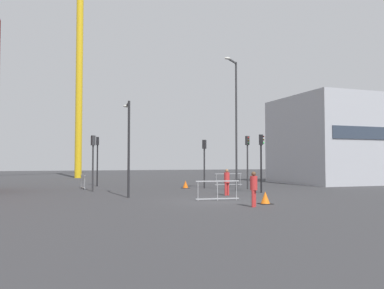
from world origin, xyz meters
The scene contains 17 objects.
ground centered at (0.00, 0.00, 0.00)m, with size 160.00×160.00×0.00m, color #333335.
office_block centered at (17.78, 12.38, 4.17)m, with size 9.21×9.77×8.34m.
construction_crane centered at (-5.05, 33.82, 18.19)m, with size 14.65×14.27×27.76m.
streetlamp_tall centered at (4.16, 5.93, 5.38)m, with size 1.51×1.35×9.33m.
streetlamp_short centered at (-3.96, 3.72, 3.45)m, with size 0.44×1.64×5.70m.
traffic_light_median centered at (3.24, 9.65, 2.58)m, with size 0.37×0.37×3.83m.
traffic_light_crosswalk centered at (-4.43, 15.30, 2.83)m, with size 0.28×0.38×4.24m.
traffic_light_island centered at (5.20, 4.10, 2.66)m, with size 0.39×0.35×3.95m.
traffic_light_corner centered at (-5.44, 9.16, 2.66)m, with size 0.31×0.39×3.96m.
traffic_light_verge centered at (5.97, 7.53, 2.74)m, with size 0.25×0.37×4.08m.
pedestrian_walking centered at (2.09, 2.93, 0.95)m, with size 0.34×0.34×1.65m.
pedestrian_waiting centered at (0.58, -3.33, 0.95)m, with size 0.34×0.34×1.64m.
safety_barrier_right_run centered at (0.23, 0.10, 0.56)m, with size 2.43×0.30×1.08m.
safety_barrier_front centered at (-5.87, 12.13, 0.56)m, with size 0.16×2.33×1.08m.
safety_barrier_rear centered at (6.52, 12.18, 0.56)m, with size 2.46×0.33×1.08m.
traffic_cone_on_verge centered at (1.87, 10.26, 0.28)m, with size 0.60×0.60×0.60m.
traffic_cone_striped centered at (1.74, -2.36, 0.29)m, with size 0.62×0.62×0.62m.
Camera 1 is at (-8.47, -19.94, 2.10)m, focal length 37.54 mm.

